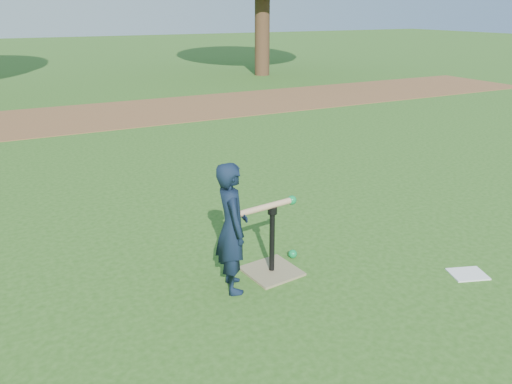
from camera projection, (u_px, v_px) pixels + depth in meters
name	position (u px, v px, depth m)	size (l,w,h in m)	color
ground	(246.00, 275.00, 4.32)	(80.00, 80.00, 0.00)	#285116
dirt_strip	(90.00, 116.00, 10.57)	(24.00, 3.00, 0.01)	brown
child	(232.00, 228.00, 3.94)	(0.39, 0.26, 1.08)	black
wiffle_ball_ground	(293.00, 254.00, 4.60)	(0.08, 0.08, 0.08)	#0B7F3B
clipboard	(468.00, 274.00, 4.32)	(0.30, 0.23, 0.01)	silver
batting_tee	(272.00, 261.00, 4.32)	(0.48, 0.48, 0.61)	#847553
swing_action	(264.00, 207.00, 4.09)	(0.70, 0.16, 0.08)	tan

